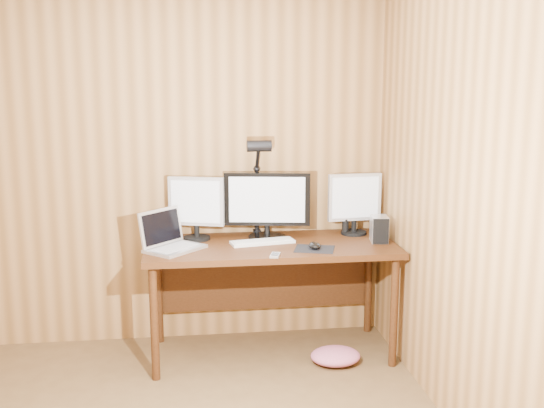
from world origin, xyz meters
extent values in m
plane|color=#A3703B|center=(0.00, 2.00, 1.25)|extent=(4.00, 0.00, 4.00)
plane|color=#A3703B|center=(1.75, 0.00, 1.25)|extent=(0.00, 4.00, 4.00)
cube|color=#3E1F0C|center=(0.93, 1.63, 0.73)|extent=(1.60, 0.70, 0.04)
cube|color=#3E1F0C|center=(0.93, 1.95, 0.45)|extent=(1.48, 0.02, 0.51)
cylinder|color=#3E1F0C|center=(0.19, 1.34, 0.35)|extent=(0.05, 0.05, 0.71)
cylinder|color=#3E1F0C|center=(0.19, 1.92, 0.35)|extent=(0.05, 0.05, 0.71)
cylinder|color=#3E1F0C|center=(1.67, 1.34, 0.35)|extent=(0.05, 0.05, 0.71)
cylinder|color=#3E1F0C|center=(1.67, 1.92, 0.35)|extent=(0.05, 0.05, 0.71)
cylinder|color=black|center=(0.92, 1.77, 0.76)|extent=(0.25, 0.25, 0.02)
cylinder|color=black|center=(0.92, 1.77, 0.81)|extent=(0.04, 0.04, 0.07)
cube|color=black|center=(0.92, 1.77, 1.02)|extent=(0.56, 0.13, 0.35)
cube|color=silver|center=(0.92, 1.75, 1.02)|extent=(0.49, 0.09, 0.30)
cylinder|color=black|center=(0.46, 1.80, 0.76)|extent=(0.17, 0.17, 0.02)
cylinder|color=black|center=(0.46, 1.80, 0.81)|extent=(0.03, 0.03, 0.08)
cube|color=silver|center=(0.46, 1.80, 1.01)|extent=(0.36, 0.14, 0.32)
cube|color=silver|center=(0.45, 1.78, 1.01)|extent=(0.31, 0.10, 0.28)
cylinder|color=black|center=(1.53, 1.82, 0.76)|extent=(0.17, 0.17, 0.02)
cylinder|color=black|center=(1.53, 1.82, 0.81)|extent=(0.03, 0.03, 0.08)
cube|color=silver|center=(1.53, 1.82, 1.01)|extent=(0.37, 0.07, 0.32)
cube|color=silver|center=(1.53, 1.80, 1.01)|extent=(0.32, 0.03, 0.28)
cube|color=silver|center=(0.32, 1.54, 0.76)|extent=(0.41, 0.41, 0.02)
cube|color=silver|center=(0.23, 1.63, 0.88)|extent=(0.27, 0.28, 0.23)
cube|color=black|center=(0.23, 1.63, 0.88)|extent=(0.23, 0.24, 0.19)
cube|color=#B2B2B7|center=(0.32, 1.54, 0.77)|extent=(0.30, 0.31, 0.00)
cube|color=white|center=(0.88, 1.65, 0.76)|extent=(0.43, 0.20, 0.02)
cube|color=white|center=(0.88, 1.65, 0.77)|extent=(0.39, 0.17, 0.00)
cube|color=black|center=(1.18, 1.46, 0.75)|extent=(0.29, 0.26, 0.00)
ellipsoid|color=black|center=(1.18, 1.46, 0.77)|extent=(0.10, 0.13, 0.04)
cube|color=silver|center=(1.64, 1.60, 0.83)|extent=(0.13, 0.16, 0.17)
cube|color=black|center=(1.62, 1.52, 0.83)|extent=(0.10, 0.02, 0.16)
cube|color=silver|center=(0.92, 1.33, 0.76)|extent=(0.08, 0.11, 0.01)
cube|color=black|center=(0.92, 1.33, 0.76)|extent=(0.06, 0.07, 0.00)
cylinder|color=black|center=(1.46, 1.82, 0.80)|extent=(0.05, 0.05, 0.11)
cube|color=black|center=(0.87, 1.94, 0.74)|extent=(0.05, 0.06, 0.06)
cylinder|color=black|center=(0.87, 1.94, 0.97)|extent=(0.03, 0.03, 0.45)
sphere|color=black|center=(0.87, 1.94, 1.20)|extent=(0.05, 0.05, 0.05)
cylinder|color=black|center=(0.87, 1.87, 1.28)|extent=(0.02, 0.16, 0.18)
cylinder|color=black|center=(0.87, 1.78, 1.37)|extent=(0.16, 0.07, 0.07)
camera|label=1|loc=(0.43, -2.31, 1.77)|focal=42.00mm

